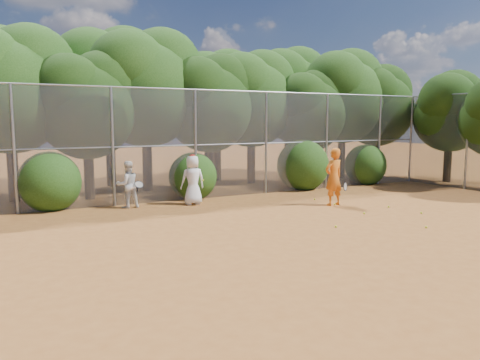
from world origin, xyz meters
TOP-DOWN VIEW (x-y plane):
  - ground at (0.00, 0.00)m, footprint 80.00×80.00m
  - fence_back at (-0.12, 6.00)m, footprint 20.05×0.09m
  - fence_side at (10.00, 3.00)m, footprint 0.09×6.09m
  - tree_1 at (-6.94, 8.54)m, footprint 4.64×4.03m
  - tree_2 at (-4.45, 7.83)m, footprint 3.99×3.47m
  - tree_3 at (-1.94, 8.84)m, footprint 4.89×4.26m
  - tree_4 at (0.55, 8.24)m, footprint 4.19×3.64m
  - tree_5 at (3.06, 9.04)m, footprint 4.51×3.92m
  - tree_6 at (5.55, 8.03)m, footprint 3.86×3.36m
  - tree_7 at (8.06, 8.64)m, footprint 4.77×4.14m
  - tree_8 at (10.05, 8.34)m, footprint 4.25×3.70m
  - tree_10 at (-2.93, 11.05)m, footprint 5.15×4.48m
  - tree_11 at (2.06, 10.64)m, footprint 4.64×4.03m
  - tree_12 at (6.56, 11.24)m, footprint 5.02×4.37m
  - tree_13 at (11.45, 5.03)m, footprint 3.86×3.36m
  - bush_0 at (-6.00, 6.30)m, footprint 2.00×2.00m
  - bush_1 at (-1.00, 6.30)m, footprint 1.80×1.80m
  - bush_2 at (4.00, 6.30)m, footprint 2.20×2.20m
  - bush_3 at (7.50, 6.30)m, footprint 1.90×1.90m
  - player_yellow at (2.64, 2.57)m, footprint 0.87×0.55m
  - player_teen at (-1.55, 4.97)m, footprint 0.87×0.59m
  - player_white at (-3.69, 5.40)m, footprint 0.86×0.75m
  - ball_0 at (2.52, 0.90)m, footprint 0.07×0.07m
  - ball_1 at (2.71, 2.56)m, footprint 0.07×0.07m
  - ball_2 at (2.66, -1.33)m, footprint 0.07×0.07m
  - ball_3 at (4.13, 0.12)m, footprint 0.07×0.07m
  - ball_4 at (0.55, -0.14)m, footprint 0.07×0.07m
  - ball_5 at (2.73, 3.73)m, footprint 0.07×0.07m
  - ball_6 at (4.00, 1.36)m, footprint 0.07×0.07m

SIDE VIEW (x-z plane):
  - ground at x=0.00m, z-range 0.00..0.00m
  - ball_0 at x=2.52m, z-range 0.00..0.07m
  - ball_1 at x=2.71m, z-range 0.00..0.07m
  - ball_2 at x=2.66m, z-range 0.00..0.07m
  - ball_3 at x=4.13m, z-range 0.00..0.07m
  - ball_4 at x=0.55m, z-range 0.00..0.07m
  - ball_5 at x=2.73m, z-range 0.00..0.07m
  - ball_6 at x=4.00m, z-range 0.00..0.07m
  - player_white at x=-3.69m, z-range 0.00..1.56m
  - player_teen at x=-1.55m, z-range -0.01..1.73m
  - bush_1 at x=-1.00m, z-range 0.00..1.80m
  - bush_3 at x=7.50m, z-range 0.00..1.90m
  - player_yellow at x=2.64m, z-range 0.00..1.96m
  - bush_0 at x=-6.00m, z-range 0.00..2.00m
  - bush_2 at x=4.00m, z-range 0.00..2.20m
  - fence_side at x=10.00m, z-range 0.04..4.06m
  - fence_back at x=-0.12m, z-range 0.04..4.06m
  - tree_6 at x=5.55m, z-range 0.82..6.11m
  - tree_13 at x=11.45m, z-range 0.82..6.11m
  - tree_2 at x=-4.45m, z-range 0.85..6.32m
  - tree_4 at x=0.55m, z-range 0.89..6.62m
  - tree_8 at x=10.05m, z-range 0.91..6.73m
  - tree_5 at x=3.06m, z-range 0.96..7.13m
  - tree_1 at x=-6.94m, z-range 0.99..7.34m
  - tree_11 at x=2.06m, z-range 0.99..7.34m
  - tree_7 at x=8.06m, z-range 1.02..7.54m
  - tree_3 at x=-1.94m, z-range 1.04..7.75m
  - tree_12 at x=6.56m, z-range 1.07..7.95m
  - tree_10 at x=-2.93m, z-range 1.10..8.16m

